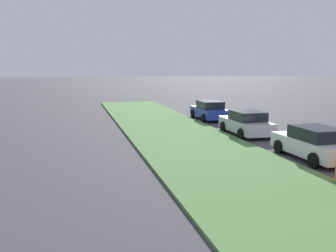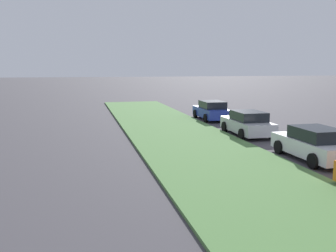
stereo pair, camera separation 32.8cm
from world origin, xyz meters
name	(u,v)px [view 2 (the right image)]	position (x,y,z in m)	size (l,w,h in m)	color
grass_median	(240,177)	(10.00, 6.49, 0.06)	(60.00, 6.00, 0.12)	#517F42
parked_car_white	(314,144)	(11.90, 2.12, 0.72)	(4.30, 2.03, 1.47)	silver
parked_car_silver	(247,123)	(18.14, 2.38, 0.72)	(4.32, 2.07, 1.47)	#B2B5BA
parked_car_blue	(212,111)	(24.89, 2.20, 0.72)	(4.32, 2.06, 1.47)	#23389E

